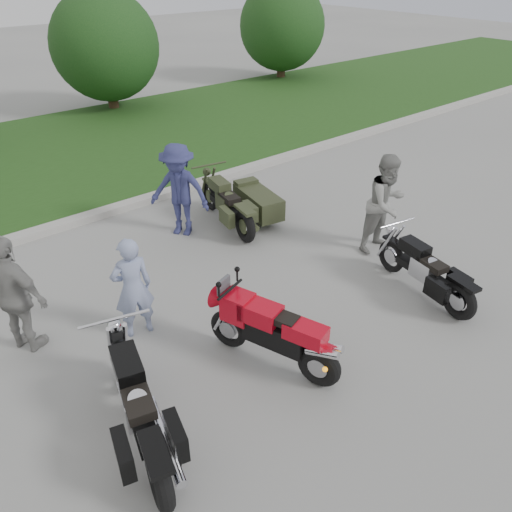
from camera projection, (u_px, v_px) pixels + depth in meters
ground at (285, 371)px, 6.85m from camera, size 80.00×80.00×0.00m
curb at (98, 214)px, 10.76m from camera, size 60.00×0.30×0.15m
grass_strip at (33, 161)px, 13.49m from camera, size 60.00×8.00×0.14m
tree_mid_right at (105, 46)px, 16.75m from camera, size 3.60×3.60×4.00m
tree_far_right at (282, 26)px, 21.08m from camera, size 3.60×3.60×4.00m
sportbike_red at (275, 333)px, 6.66m from camera, size 0.84×1.98×0.97m
cruiser_left at (140, 413)px, 5.61m from camera, size 0.79×2.44×0.96m
cruiser_right at (428, 274)px, 8.15m from camera, size 0.54×2.14×0.83m
cruiser_sidecar at (246, 204)px, 10.40m from camera, size 1.36×2.29×0.89m
person_stripe at (133, 288)px, 7.14m from camera, size 0.65×0.49×1.61m
person_grey at (386, 204)px, 9.21m from camera, size 0.93×0.73×1.88m
person_denim at (179, 190)px, 9.72m from camera, size 1.27×1.39×1.88m
person_back at (16, 295)px, 6.81m from camera, size 0.89×1.15×1.82m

